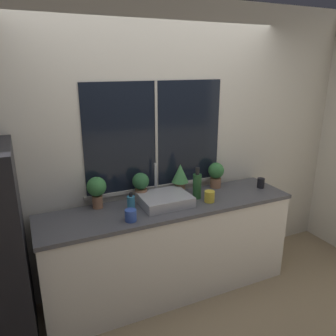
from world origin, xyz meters
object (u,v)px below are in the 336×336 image
at_px(potted_plant_center_left, 141,185).
at_px(mug_blue, 131,215).
at_px(potted_plant_center_right, 180,176).
at_px(soap_bottle, 131,202).
at_px(potted_plant_far_left, 97,189).
at_px(bottle_tall, 197,186).
at_px(mug_black, 261,183).
at_px(potted_plant_far_right, 216,173).
at_px(mug_yellow, 210,196).
at_px(sink, 165,199).

xyz_separation_m(potted_plant_center_left, mug_blue, (-0.22, -0.37, -0.10)).
bearing_deg(potted_plant_center_right, soap_bottle, -164.20).
height_order(potted_plant_far_left, bottle_tall, bottle_tall).
height_order(potted_plant_center_right, mug_blue, potted_plant_center_right).
height_order(potted_plant_center_left, mug_black, potted_plant_center_left).
bearing_deg(potted_plant_far_left, soap_bottle, -31.45).
bearing_deg(mug_blue, potted_plant_far_right, 19.52).
distance_m(bottle_tall, mug_black, 0.74).
height_order(potted_plant_center_left, potted_plant_far_right, potted_plant_center_left).
relative_size(potted_plant_center_right, mug_blue, 3.06).
relative_size(potted_plant_center_left, soap_bottle, 1.70).
xyz_separation_m(soap_bottle, mug_yellow, (0.71, -0.14, -0.01)).
bearing_deg(potted_plant_center_left, sink, -46.70).
relative_size(bottle_tall, mug_yellow, 2.90).
bearing_deg(potted_plant_far_left, potted_plant_far_right, -0.00).
distance_m(sink, potted_plant_center_left, 0.26).
bearing_deg(potted_plant_center_left, potted_plant_far_right, -0.00).
bearing_deg(soap_bottle, mug_blue, -109.16).
distance_m(potted_plant_center_left, potted_plant_center_right, 0.41).
height_order(potted_plant_far_right, mug_yellow, potted_plant_far_right).
xyz_separation_m(soap_bottle, bottle_tall, (0.65, -0.02, 0.06)).
relative_size(potted_plant_far_right, mug_yellow, 2.50).
xyz_separation_m(potted_plant_far_left, bottle_tall, (0.91, -0.17, -0.05)).
xyz_separation_m(potted_plant_center_right, bottle_tall, (0.09, -0.17, -0.05)).
bearing_deg(bottle_tall, potted_plant_center_left, 160.72).
bearing_deg(potted_plant_center_right, bottle_tall, -62.35).
xyz_separation_m(potted_plant_far_left, potted_plant_center_right, (0.81, -0.00, 0.00)).
bearing_deg(mug_yellow, mug_black, 7.99).
bearing_deg(mug_blue, soap_bottle, 70.84).
relative_size(potted_plant_center_left, mug_yellow, 2.54).
xyz_separation_m(potted_plant_far_left, mug_yellow, (0.97, -0.30, -0.12)).
bearing_deg(potted_plant_far_right, mug_blue, -160.48).
height_order(sink, bottle_tall, sink).
bearing_deg(potted_plant_center_right, mug_blue, -149.66).
distance_m(potted_plant_center_left, mug_blue, 0.44).
relative_size(potted_plant_far_left, mug_yellow, 2.72).
xyz_separation_m(potted_plant_center_left, potted_plant_far_right, (0.82, -0.00, 0.00)).
relative_size(potted_plant_far_left, mug_blue, 2.91).
xyz_separation_m(potted_plant_far_right, bottle_tall, (-0.32, -0.17, -0.03)).
height_order(soap_bottle, mug_yellow, soap_bottle).
xyz_separation_m(potted_plant_center_left, mug_yellow, (0.56, -0.30, -0.10)).
distance_m(potted_plant_center_right, bottle_tall, 0.20).
bearing_deg(mug_blue, potted_plant_center_left, 58.79).
xyz_separation_m(sink, potted_plant_far_left, (-0.57, 0.17, 0.13)).
bearing_deg(potted_plant_center_left, bottle_tall, -19.28).
xyz_separation_m(potted_plant_far_left, mug_blue, (0.18, -0.37, -0.13)).
bearing_deg(potted_plant_far_left, mug_black, -7.16).
xyz_separation_m(mug_blue, mug_yellow, (0.78, 0.07, 0.00)).
bearing_deg(sink, mug_black, -1.71).
distance_m(potted_plant_center_right, soap_bottle, 0.59).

